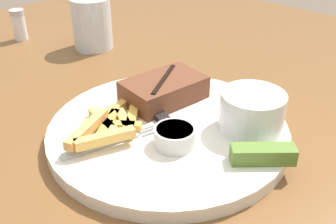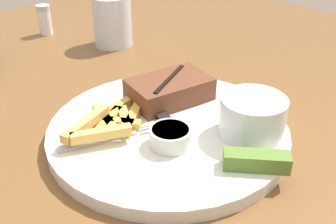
# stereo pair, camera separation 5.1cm
# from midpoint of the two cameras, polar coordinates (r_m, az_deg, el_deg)

# --- Properties ---
(dining_table) EXTENTS (1.37, 1.46, 0.73)m
(dining_table) POSITION_cam_midpoint_polar(r_m,az_deg,el_deg) (0.57, 2.61, -8.66)
(dining_table) COLOR brown
(dining_table) RESTS_ON ground_plane
(dinner_plate) EXTENTS (0.32, 0.32, 0.02)m
(dinner_plate) POSITION_cam_midpoint_polar(r_m,az_deg,el_deg) (0.52, 2.78, -2.81)
(dinner_plate) COLOR silver
(dinner_plate) RESTS_ON dining_table
(steak_portion) EXTENTS (0.12, 0.09, 0.04)m
(steak_portion) POSITION_cam_midpoint_polar(r_m,az_deg,el_deg) (0.57, 2.77, 3.22)
(steak_portion) COLOR brown
(steak_portion) RESTS_ON dinner_plate
(fries_pile) EXTENTS (0.13, 0.10, 0.02)m
(fries_pile) POSITION_cam_midpoint_polar(r_m,az_deg,el_deg) (0.51, -5.61, -1.42)
(fries_pile) COLOR gold
(fries_pile) RESTS_ON dinner_plate
(coleslaw_cup) EXTENTS (0.08, 0.08, 0.05)m
(coleslaw_cup) POSITION_cam_midpoint_polar(r_m,az_deg,el_deg) (0.50, 15.03, -0.40)
(coleslaw_cup) COLOR white
(coleslaw_cup) RESTS_ON dinner_plate
(dipping_sauce_cup) EXTENTS (0.05, 0.05, 0.02)m
(dipping_sauce_cup) POSITION_cam_midpoint_polar(r_m,az_deg,el_deg) (0.47, 3.42, -3.60)
(dipping_sauce_cup) COLOR silver
(dipping_sauce_cup) RESTS_ON dinner_plate
(pickle_spear) EXTENTS (0.07, 0.07, 0.02)m
(pickle_spear) POSITION_cam_midpoint_polar(r_m,az_deg,el_deg) (0.46, 15.89, -6.94)
(pickle_spear) COLOR #567A2D
(pickle_spear) RESTS_ON dinner_plate
(fork_utensil) EXTENTS (0.13, 0.05, 0.00)m
(fork_utensil) POSITION_cam_midpoint_polar(r_m,az_deg,el_deg) (0.49, -6.02, -3.95)
(fork_utensil) COLOR #B7B7BC
(fork_utensil) RESTS_ON dinner_plate
(knife_utensil) EXTENTS (0.07, 0.16, 0.01)m
(knife_utensil) POSITION_cam_midpoint_polar(r_m,az_deg,el_deg) (0.55, 0.68, 0.41)
(knife_utensil) COLOR #B7B7BC
(knife_utensil) RESTS_ON dinner_plate
(drinking_glass) EXTENTS (0.08, 0.08, 0.10)m
(drinking_glass) POSITION_cam_midpoint_polar(r_m,az_deg,el_deg) (0.82, -6.29, 12.96)
(drinking_glass) COLOR silver
(drinking_glass) RESTS_ON dining_table
(salt_shaker) EXTENTS (0.03, 0.03, 0.07)m
(salt_shaker) POSITION_cam_midpoint_polar(r_m,az_deg,el_deg) (0.92, -15.94, 12.72)
(salt_shaker) COLOR white
(salt_shaker) RESTS_ON dining_table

